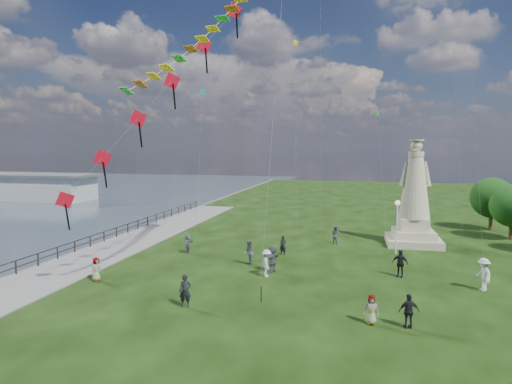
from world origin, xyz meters
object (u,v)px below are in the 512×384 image
(person_1, at_px, (249,253))
(person_9, at_px, (400,263))
(person_8, at_px, (483,274))
(person_10, at_px, (96,269))
(statue, at_px, (414,205))
(person_6, at_px, (283,245))
(person_11, at_px, (272,259))
(person_4, at_px, (371,309))
(lamppost, at_px, (397,215))
(person_0, at_px, (185,291))
(person_5, at_px, (188,244))
(person_3, at_px, (409,311))
(person_7, at_px, (335,235))
(pier_pavilion, at_px, (13,186))
(person_2, at_px, (267,263))

(person_1, distance_m, person_9, 10.27)
(person_8, distance_m, person_10, 23.52)
(statue, relative_size, person_8, 4.66)
(person_6, height_order, person_11, person_11)
(person_4, bearing_deg, person_6, 113.17)
(lamppost, bearing_deg, person_9, -92.26)
(person_9, bearing_deg, lamppost, 110.78)
(lamppost, relative_size, person_0, 2.44)
(person_5, height_order, person_11, person_11)
(person_3, distance_m, person_5, 19.01)
(person_0, xyz_separation_m, person_1, (1.20, 8.62, 0.03))
(person_6, distance_m, person_7, 6.26)
(pier_pavilion, relative_size, statue, 3.31)
(person_2, relative_size, person_3, 1.09)
(person_9, bearing_deg, person_10, -140.80)
(person_5, bearing_deg, person_6, -82.64)
(person_11, bearing_deg, person_1, -99.22)
(person_2, height_order, person_10, person_2)
(person_0, bearing_deg, person_1, 67.69)
(pier_pavilion, height_order, person_1, pier_pavilion)
(person_2, distance_m, person_3, 10.27)
(person_3, relative_size, person_10, 1.08)
(pier_pavilion, relative_size, person_10, 19.81)
(person_9, xyz_separation_m, person_11, (-8.28, -0.99, 0.04))
(person_1, relative_size, person_11, 0.97)
(pier_pavilion, height_order, person_0, pier_pavilion)
(person_2, height_order, person_11, person_11)
(statue, xyz_separation_m, person_1, (-12.23, -9.79, -2.51))
(person_6, xyz_separation_m, person_9, (8.40, -3.79, 0.13))
(lamppost, bearing_deg, person_10, -148.39)
(person_1, xyz_separation_m, person_4, (8.26, -8.57, -0.19))
(statue, height_order, person_10, statue)
(lamppost, distance_m, person_11, 11.38)
(pier_pavilion, distance_m, person_11, 61.75)
(statue, height_order, person_5, statue)
(person_7, bearing_deg, person_4, 128.87)
(person_2, height_order, person_7, person_2)
(lamppost, height_order, person_8, lamppost)
(person_5, relative_size, person_10, 1.01)
(person_11, bearing_deg, person_4, 65.64)
(person_5, height_order, person_10, person_5)
(pier_pavilion, relative_size, lamppost, 7.01)
(person_1, relative_size, person_5, 1.19)
(person_4, xyz_separation_m, person_7, (-2.63, 17.01, 0.06))
(lamppost, height_order, person_10, lamppost)
(person_7, xyz_separation_m, person_9, (4.63, -8.79, 0.11))
(person_2, xyz_separation_m, person_5, (-7.43, 4.64, -0.13))
(person_4, xyz_separation_m, person_10, (-16.70, 2.80, 0.04))
(person_11, bearing_deg, person_8, 111.56)
(person_1, height_order, person_2, person_1)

